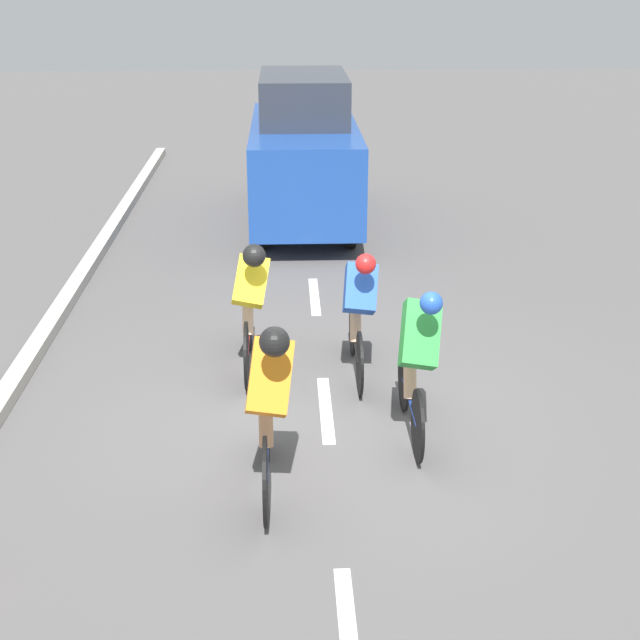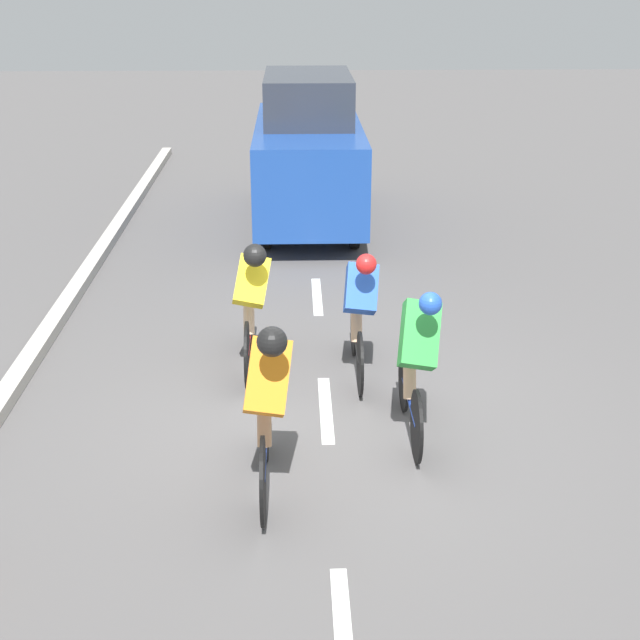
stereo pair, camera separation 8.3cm
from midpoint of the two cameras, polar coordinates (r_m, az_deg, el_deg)
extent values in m
plane|color=#565454|center=(8.64, 0.17, -6.40)|extent=(60.00, 60.00, 0.00)
cube|color=white|center=(6.18, 1.44, -19.57)|extent=(0.12, 1.40, 0.01)
cube|color=white|center=(8.83, 0.10, -5.70)|extent=(0.12, 1.40, 0.01)
cube|color=white|center=(11.76, -0.56, 1.54)|extent=(0.12, 1.40, 0.01)
cylinder|color=black|center=(7.88, -3.70, -6.51)|extent=(0.03, 0.71, 0.71)
cylinder|color=black|center=(7.04, -3.86, -10.27)|extent=(0.03, 0.71, 0.71)
cylinder|color=navy|center=(7.45, -3.78, -8.28)|extent=(0.04, 0.97, 0.04)
cylinder|color=navy|center=(7.50, -3.79, -6.24)|extent=(0.04, 0.04, 0.42)
cylinder|color=white|center=(7.45, -3.79, -7.43)|extent=(0.07, 0.07, 0.16)
cylinder|color=tan|center=(7.43, -3.80, -6.80)|extent=(0.12, 0.23, 0.36)
cube|color=orange|center=(7.03, -3.57, -3.67)|extent=(0.41, 0.50, 0.64)
sphere|color=black|center=(6.66, -3.29, -1.41)|extent=(0.23, 0.23, 0.23)
cylinder|color=black|center=(9.93, 1.85, -0.40)|extent=(0.03, 0.66, 0.66)
cylinder|color=black|center=(9.02, 2.30, -2.81)|extent=(0.03, 0.66, 0.66)
cylinder|color=black|center=(9.47, 2.06, -1.55)|extent=(0.04, 1.00, 0.04)
cylinder|color=black|center=(9.55, 2.00, 0.02)|extent=(0.04, 0.04, 0.42)
cylinder|color=#1999D8|center=(9.48, 2.05, -0.87)|extent=(0.07, 0.07, 0.16)
cylinder|color=#DBAD84|center=(9.47, 2.04, -0.37)|extent=(0.12, 0.23, 0.36)
cube|color=blue|center=(9.13, 2.34, 2.03)|extent=(0.38, 0.45, 0.55)
sphere|color=red|center=(8.82, 2.67, 3.60)|extent=(0.21, 0.21, 0.21)
cylinder|color=black|center=(8.74, 5.11, -3.73)|extent=(0.03, 0.65, 0.65)
cylinder|color=black|center=(7.89, 5.97, -6.76)|extent=(0.03, 0.65, 0.65)
cylinder|color=navy|center=(8.31, 5.52, -5.17)|extent=(0.04, 0.97, 0.04)
cylinder|color=navy|center=(8.37, 5.42, -3.36)|extent=(0.04, 0.04, 0.42)
cylinder|color=#1999D8|center=(8.31, 5.50, -4.40)|extent=(0.07, 0.07, 0.16)
cylinder|color=#DBAD84|center=(8.30, 5.50, -3.83)|extent=(0.12, 0.23, 0.36)
cube|color=green|center=(7.93, 6.13, -0.92)|extent=(0.41, 0.50, 0.64)
sphere|color=blue|center=(7.60, 6.83, 1.07)|extent=(0.20, 0.20, 0.20)
cylinder|color=black|center=(10.08, -4.76, 0.02)|extent=(0.03, 0.70, 0.70)
cylinder|color=black|center=(9.16, -4.99, -2.30)|extent=(0.03, 0.70, 0.70)
cylinder|color=red|center=(9.62, -4.87, -1.08)|extent=(0.04, 0.99, 0.04)
cylinder|color=red|center=(9.70, -4.87, 0.46)|extent=(0.04, 0.04, 0.42)
cylinder|color=yellow|center=(9.63, -4.88, -0.42)|extent=(0.07, 0.07, 0.16)
cylinder|color=beige|center=(9.62, -4.89, 0.08)|extent=(0.12, 0.23, 0.36)
cube|color=yellow|center=(9.28, -4.71, 2.47)|extent=(0.42, 0.45, 0.58)
sphere|color=black|center=(8.96, -4.51, 4.13)|extent=(0.24, 0.24, 0.24)
cylinder|color=black|center=(13.75, 1.81, 5.96)|extent=(0.14, 0.64, 0.64)
cylinder|color=black|center=(13.73, -3.90, 5.89)|extent=(0.14, 0.64, 0.64)
cylinder|color=black|center=(16.44, 1.12, 8.63)|extent=(0.14, 0.64, 0.64)
cylinder|color=black|center=(16.42, -3.68, 8.57)|extent=(0.14, 0.64, 0.64)
cube|color=#1E479E|center=(14.91, -1.19, 9.92)|extent=(1.70, 4.49, 1.36)
cube|color=#2D333D|center=(14.95, -1.24, 14.06)|extent=(1.39, 2.47, 0.75)
camera|label=1|loc=(0.04, -90.28, -0.11)|focal=50.00mm
camera|label=2|loc=(0.04, 89.72, 0.11)|focal=50.00mm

